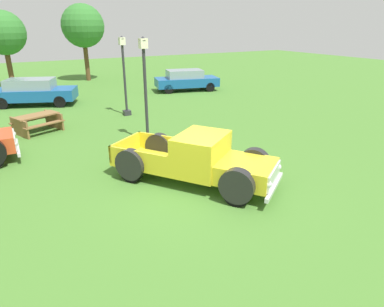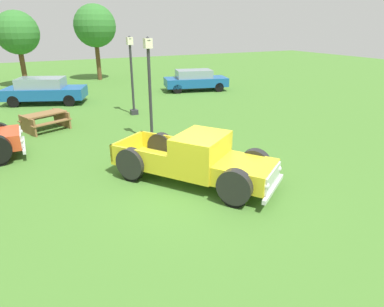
% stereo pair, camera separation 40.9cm
% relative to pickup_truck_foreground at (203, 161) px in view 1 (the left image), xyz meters
% --- Properties ---
extents(ground_plane, '(80.00, 80.00, 0.00)m').
position_rel_pickup_truck_foreground_xyz_m(ground_plane, '(-0.36, -0.08, -0.73)').
color(ground_plane, '#477A2D').
extents(pickup_truck_foreground, '(4.31, 5.06, 1.52)m').
position_rel_pickup_truck_foreground_xyz_m(pickup_truck_foreground, '(0.00, 0.00, 0.00)').
color(pickup_truck_foreground, yellow).
rests_on(pickup_truck_foreground, ground_plane).
extents(sedan_distant_a, '(4.68, 2.78, 1.46)m').
position_rel_pickup_truck_foreground_xyz_m(sedan_distant_a, '(6.63, 13.42, 0.04)').
color(sedan_distant_a, '#195699').
rests_on(sedan_distant_a, ground_plane).
extents(sedan_distant_b, '(4.95, 3.42, 1.53)m').
position_rel_pickup_truck_foreground_xyz_m(sedan_distant_b, '(-3.30, 13.74, 0.08)').
color(sedan_distant_b, '#195699').
rests_on(sedan_distant_b, ground_plane).
extents(lamp_post_near, '(0.36, 0.36, 3.95)m').
position_rel_pickup_truck_foreground_xyz_m(lamp_post_near, '(0.66, 8.89, 1.35)').
color(lamp_post_near, '#2D2D33').
rests_on(lamp_post_near, ground_plane).
extents(lamp_post_far, '(0.36, 0.36, 4.07)m').
position_rel_pickup_truck_foreground_xyz_m(lamp_post_far, '(0.02, 4.41, 1.41)').
color(lamp_post_far, '#2D2D33').
rests_on(lamp_post_far, ground_plane).
extents(picnic_table, '(2.23, 2.06, 0.78)m').
position_rel_pickup_truck_foreground_xyz_m(picnic_table, '(-3.75, 7.98, -0.23)').
color(picnic_table, olive).
rests_on(picnic_table, ground_plane).
extents(oak_tree_east, '(3.07, 3.07, 5.42)m').
position_rel_pickup_truck_foreground_xyz_m(oak_tree_east, '(-4.15, 20.71, 3.13)').
color(oak_tree_east, brown).
rests_on(oak_tree_east, ground_plane).
extents(oak_tree_west, '(3.37, 3.37, 6.01)m').
position_rel_pickup_truck_foreground_xyz_m(oak_tree_west, '(1.61, 21.55, 3.57)').
color(oak_tree_west, brown).
rests_on(oak_tree_west, ground_plane).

